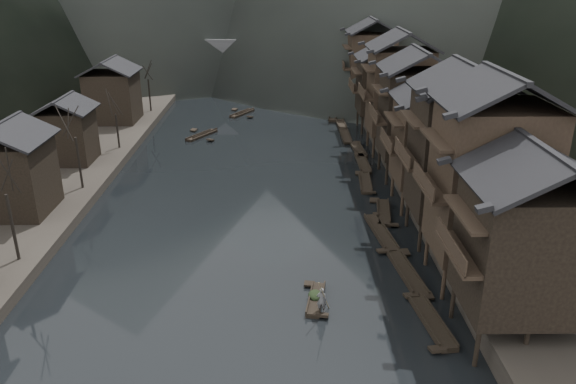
{
  "coord_description": "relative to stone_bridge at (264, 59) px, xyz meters",
  "views": [
    {
      "loc": [
        3.08,
        -36.52,
        21.37
      ],
      "look_at": [
        3.72,
        10.38,
        2.5
      ],
      "focal_mm": 35.0,
      "sensor_mm": 36.0,
      "label": 1
    }
  ],
  "objects": [
    {
      "name": "midriver_boats",
      "position": [
        -5.31,
        -28.99,
        -4.91
      ],
      "size": [
        8.59,
        18.0,
        0.45
      ],
      "color": "black",
      "rests_on": "water"
    },
    {
      "name": "hero_sampan",
      "position": [
        5.44,
        -75.62,
        -4.91
      ],
      "size": [
        1.61,
        4.52,
        0.43
      ],
      "color": "black",
      "rests_on": "water"
    },
    {
      "name": "stone_bridge",
      "position": [
        0.0,
        0.0,
        0.0
      ],
      "size": [
        40.0,
        6.0,
        9.0
      ],
      "color": "#4C4C4F",
      "rests_on": "ground"
    },
    {
      "name": "stilt_houses",
      "position": [
        17.28,
        -52.98,
        3.63
      ],
      "size": [
        9.0,
        67.6,
        15.47
      ],
      "color": "black",
      "rests_on": "ground"
    },
    {
      "name": "left_bank",
      "position": [
        -35.0,
        -32.0,
        -4.51
      ],
      "size": [
        40.0,
        200.0,
        1.2
      ],
      "primitive_type": "cube",
      "color": "#2D2823",
      "rests_on": "ground"
    },
    {
      "name": "right_bank",
      "position": [
        35.0,
        -32.0,
        -4.21
      ],
      "size": [
        40.0,
        200.0,
        1.8
      ],
      "primitive_type": "cube",
      "color": "#2D2823",
      "rests_on": "ground"
    },
    {
      "name": "boatman",
      "position": [
        5.71,
        -77.16,
        -3.77
      ],
      "size": [
        0.73,
        0.55,
        1.81
      ],
      "primitive_type": "imported",
      "rotation": [
        0.0,
        0.0,
        2.96
      ],
      "color": "#5E5E61",
      "rests_on": "hero_sampan"
    },
    {
      "name": "left_houses",
      "position": [
        -20.5,
        -51.88,
        0.55
      ],
      "size": [
        8.1,
        53.2,
        8.73
      ],
      "color": "black",
      "rests_on": "left_bank"
    },
    {
      "name": "cargo_heap",
      "position": [
        5.4,
        -75.42,
        -4.39
      ],
      "size": [
        0.98,
        1.28,
        0.59
      ],
      "primitive_type": "ellipsoid",
      "color": "black",
      "rests_on": "hero_sampan"
    },
    {
      "name": "bamboo_pole",
      "position": [
        5.91,
        -77.16,
        -1.14
      ],
      "size": [
        1.05,
        2.03,
        3.46
      ],
      "primitive_type": "cylinder",
      "rotation": [
        0.57,
        0.0,
        -0.46
      ],
      "color": "#8C7A51",
      "rests_on": "boatman"
    },
    {
      "name": "bare_trees",
      "position": [
        -17.0,
        -54.92,
        1.25
      ],
      "size": [
        3.75,
        60.41,
        7.49
      ],
      "color": "black",
      "rests_on": "left_bank"
    },
    {
      "name": "water",
      "position": [
        0.0,
        -72.0,
        -5.11
      ],
      "size": [
        300.0,
        300.0,
        0.0
      ],
      "primitive_type": "plane",
      "color": "black",
      "rests_on": "ground"
    },
    {
      "name": "moored_sampans",
      "position": [
        12.03,
        -43.95,
        -4.91
      ],
      "size": [
        3.51,
        74.03,
        0.47
      ],
      "color": "black",
      "rests_on": "water"
    }
  ]
}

